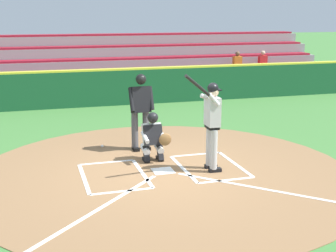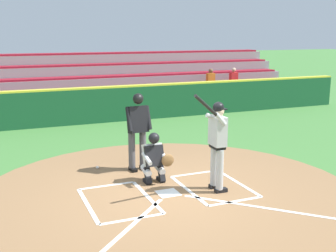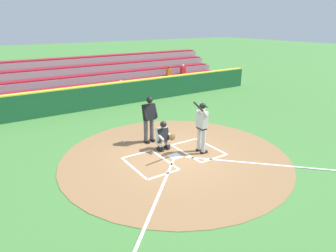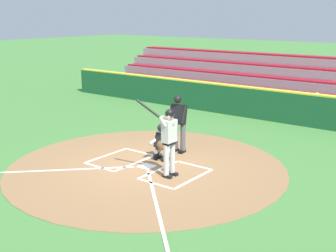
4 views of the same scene
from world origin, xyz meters
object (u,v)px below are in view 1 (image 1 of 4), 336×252
(baseball, at_px, (102,146))
(catcher, at_px, (153,136))
(plate_umpire, at_px, (141,107))
(batter, at_px, (212,120))

(baseball, bearing_deg, catcher, 123.71)
(plate_umpire, bearing_deg, batter, 119.40)
(batter, xyz_separation_m, catcher, (1.00, -0.97, -0.51))
(batter, height_order, catcher, batter)
(batter, xyz_separation_m, plate_umpire, (1.07, -1.89, -0.02))
(baseball, bearing_deg, plate_umpire, 150.89)
(catcher, relative_size, baseball, 15.27)
(batter, relative_size, catcher, 1.88)
(catcher, relative_size, plate_umpire, 0.61)
(plate_umpire, bearing_deg, baseball, -29.11)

